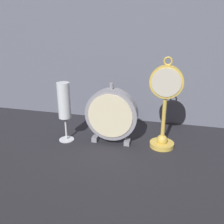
{
  "coord_description": "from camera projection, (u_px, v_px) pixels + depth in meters",
  "views": [
    {
      "loc": [
        0.21,
        -0.74,
        0.43
      ],
      "look_at": [
        0.0,
        0.08,
        0.12
      ],
      "focal_mm": 40.0,
      "sensor_mm": 36.0,
      "label": 1
    }
  ],
  "objects": [
    {
      "name": "fabric_backdrop_drape",
      "position": [
        126.0,
        39.0,
        1.04
      ],
      "size": [
        1.7,
        0.01,
        0.72
      ],
      "primitive_type": "cube",
      "color": "slate",
      "rests_on": "ground_plane"
    },
    {
      "name": "champagne_flute",
      "position": [
        64.0,
        104.0,
        0.91
      ],
      "size": [
        0.06,
        0.06,
        0.22
      ],
      "color": "silver",
      "rests_on": "ground_plane"
    },
    {
      "name": "mantel_clock_silver",
      "position": [
        111.0,
        115.0,
        0.9
      ],
      "size": [
        0.19,
        0.04,
        0.23
      ],
      "color": "gray",
      "rests_on": "ground_plane"
    },
    {
      "name": "ground_plane",
      "position": [
        106.0,
        152.0,
        0.87
      ],
      "size": [
        4.0,
        4.0,
        0.0
      ],
      "primitive_type": "plane",
      "color": "#232328"
    },
    {
      "name": "pocket_watch_on_stand",
      "position": [
        164.0,
        109.0,
        0.86
      ],
      "size": [
        0.11,
        0.09,
        0.32
      ],
      "color": "gold",
      "rests_on": "ground_plane"
    }
  ]
}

